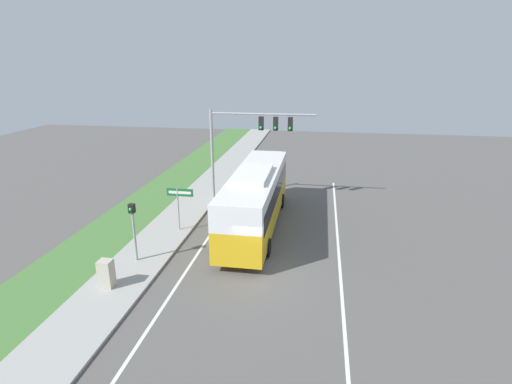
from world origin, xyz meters
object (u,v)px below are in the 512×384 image
Objects in this scene: bus at (256,195)px; utility_cabinet at (106,274)px; street_sign at (179,200)px; signal_gantry at (247,135)px; pedestrian_signal at (133,223)px.

bus is 9.34× the size of utility_cabinet.
utility_cabinet is (-1.06, -6.45, -1.19)m from street_sign.
bus is 5.54m from signal_gantry.
street_sign is 6.65m from utility_cabinet.
pedestrian_signal is (-5.10, -5.30, 0.08)m from bus.
bus is 3.82× the size of pedestrian_signal.
utility_cabinet is (-3.93, -12.43, -3.98)m from signal_gantry.
bus reaches higher than street_sign.
pedestrian_signal is 1.15× the size of street_sign.
signal_gantry reaches higher than bus.
street_sign is (-4.21, -1.34, -0.06)m from bus.
signal_gantry is 7.19m from street_sign.
signal_gantry is 2.70× the size of street_sign.
bus is at bearing 55.90° from utility_cabinet.
street_sign is 2.14× the size of utility_cabinet.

